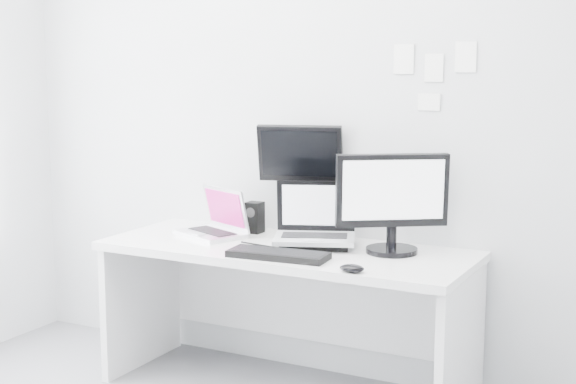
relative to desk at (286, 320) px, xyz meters
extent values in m
plane|color=silver|center=(0.00, 0.35, 0.99)|extent=(3.60, 0.00, 3.60)
cube|color=white|center=(0.00, 0.00, 0.00)|extent=(1.80, 0.70, 0.73)
cube|color=silver|center=(-0.46, 0.04, 0.49)|extent=(0.41, 0.37, 0.26)
cube|color=black|center=(-0.30, 0.22, 0.45)|extent=(0.10, 0.10, 0.16)
cube|color=#B6B9BE|center=(0.13, 0.05, 0.52)|extent=(0.47, 0.42, 0.32)
cube|color=black|center=(-0.07, 0.29, 0.66)|extent=(0.45, 0.27, 0.58)
cube|color=black|center=(0.50, 0.11, 0.61)|extent=(0.57, 0.49, 0.48)
cube|color=black|center=(0.08, -0.22, 0.38)|extent=(0.47, 0.20, 0.03)
ellipsoid|color=black|center=(0.48, -0.31, 0.38)|extent=(0.11, 0.08, 0.04)
cube|color=white|center=(0.45, 0.34, 1.26)|extent=(0.10, 0.00, 0.14)
cube|color=white|center=(0.60, 0.34, 1.22)|extent=(0.09, 0.00, 0.13)
cube|color=white|center=(0.75, 0.34, 1.26)|extent=(0.10, 0.00, 0.14)
cube|color=white|center=(0.58, 0.34, 1.05)|extent=(0.11, 0.00, 0.08)
camera|label=1|loc=(1.87, -3.56, 1.27)|focal=53.60mm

